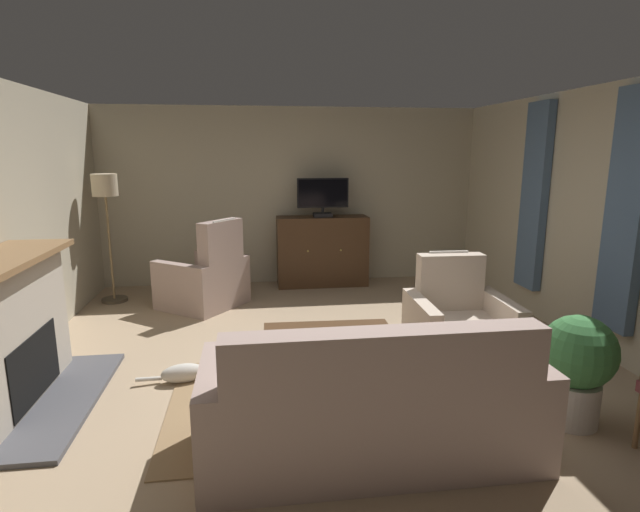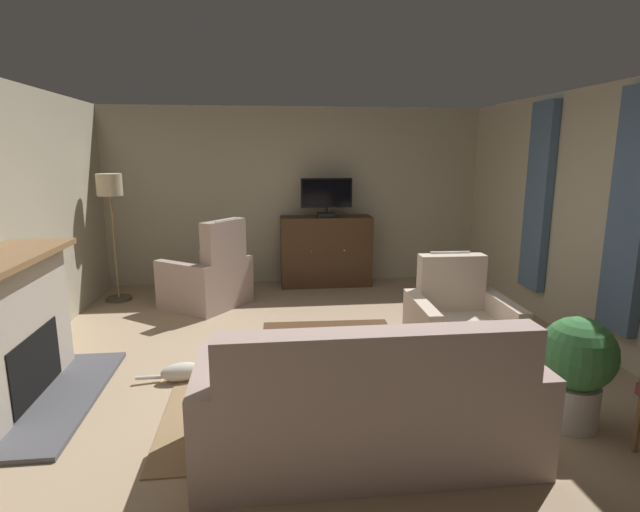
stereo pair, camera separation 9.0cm
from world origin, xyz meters
The scene contains 17 objects.
ground_plane centered at (0.00, 0.00, -0.02)m, with size 6.23×7.48×0.04m, color tan.
wall_back centered at (0.00, 3.49, 1.32)m, with size 6.23×0.10×2.64m, color #B2A88E.
wall_right_with_window centered at (2.86, 0.00, 1.32)m, with size 0.10×7.48×2.64m, color #BBB095.
curtain_panel_near centered at (2.75, -0.03, 1.45)m, with size 0.10×0.44×2.22m, color slate.
curtain_panel_far centered at (2.75, 1.47, 1.45)m, with size 0.10×0.44×2.22m, color slate.
rug_central centered at (-0.24, -0.42, 0.01)m, with size 2.12×1.74×0.01m, color #8E704C.
fireplace centered at (-2.54, -0.16, 0.57)m, with size 0.91×1.74×1.20m.
tv_cabinet centered at (0.42, 3.14, 0.50)m, with size 1.35×0.45×1.04m.
television centered at (0.42, 3.09, 1.35)m, with size 0.75×0.20×0.57m.
coffee_table centered at (0.04, 0.03, 0.39)m, with size 1.16×0.54×0.44m.
tv_remote centered at (0.09, -0.05, 0.45)m, with size 0.17×0.05×0.02m, color black.
sofa_floral centered at (0.13, -1.21, 0.33)m, with size 2.20×0.89×0.99m.
armchair_by_fireplace centered at (1.35, 0.24, 0.32)m, with size 0.95×0.91×1.00m.
armchair_near_window centered at (-1.23, 2.30, 0.35)m, with size 1.25×1.26×1.17m.
potted_plant_small_fern_corner centered at (1.72, -0.99, 0.48)m, with size 0.54×0.54×0.83m.
cat centered at (-1.21, 0.09, 0.09)m, with size 0.70×0.23×0.19m.
floor_lamp centered at (-2.49, 2.69, 1.34)m, with size 0.33×0.33×1.71m.
Camera 2 is at (-0.51, -4.10, 1.99)m, focal length 27.88 mm.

